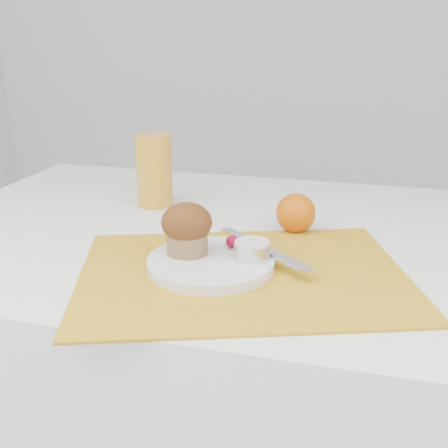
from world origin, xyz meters
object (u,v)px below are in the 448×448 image
(juice_glass, at_px, (154,170))
(muffin, at_px, (187,228))
(plate, at_px, (211,263))
(orange, at_px, (296,213))
(table, at_px, (233,400))

(juice_glass, distance_m, muffin, 0.33)
(plate, xyz_separation_m, muffin, (-0.04, 0.01, 0.05))
(plate, bearing_deg, juice_glass, 125.23)
(muffin, bearing_deg, orange, 53.36)
(orange, height_order, juice_glass, juice_glass)
(juice_glass, bearing_deg, table, -29.56)
(orange, relative_size, juice_glass, 0.48)
(table, bearing_deg, plate, -87.57)
(plate, bearing_deg, orange, 63.94)
(orange, bearing_deg, juice_glass, 164.27)
(orange, xyz_separation_m, juice_glass, (-0.31, 0.09, 0.04))
(juice_glass, xyz_separation_m, muffin, (0.17, -0.28, -0.01))
(table, distance_m, orange, 0.43)
(plate, height_order, muffin, muffin)
(plate, height_order, juice_glass, juice_glass)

